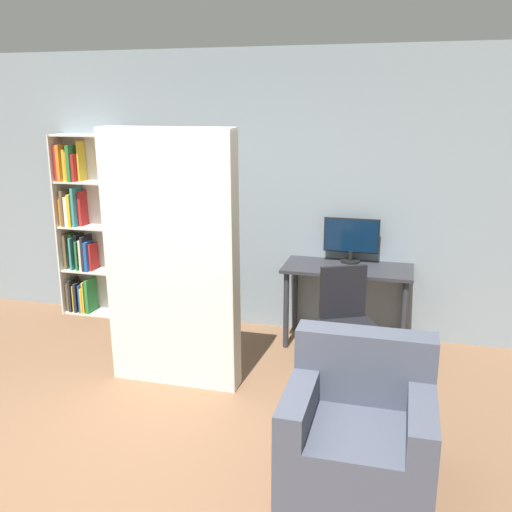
% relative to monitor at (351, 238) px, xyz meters
% --- Properties ---
extents(ground_plane, '(16.00, 16.00, 0.00)m').
position_rel_monitor_xyz_m(ground_plane, '(-1.12, -2.54, -0.99)').
color(ground_plane, brown).
extents(wall_back, '(8.00, 0.06, 2.70)m').
position_rel_monitor_xyz_m(wall_back, '(-1.12, 0.14, 0.36)').
color(wall_back, gray).
rests_on(wall_back, ground).
extents(desk, '(1.17, 0.55, 0.75)m').
position_rel_monitor_xyz_m(desk, '(-0.01, -0.17, -0.35)').
color(desk, '#2D2D33').
rests_on(desk, ground).
extents(monitor, '(0.51, 0.18, 0.42)m').
position_rel_monitor_xyz_m(monitor, '(0.00, 0.00, 0.00)').
color(monitor, black).
rests_on(monitor, desk).
extents(office_chair, '(0.59, 0.59, 0.90)m').
position_rel_monitor_xyz_m(office_chair, '(0.08, -0.79, -0.63)').
color(office_chair, '#4C4C51').
rests_on(office_chair, ground).
extents(bookshelf, '(0.66, 0.28, 1.90)m').
position_rel_monitor_xyz_m(bookshelf, '(-2.78, -0.00, -0.08)').
color(bookshelf, beige).
rests_on(bookshelf, ground).
extents(mattress_near, '(1.04, 0.24, 2.03)m').
position_rel_monitor_xyz_m(mattress_near, '(-1.24, -1.28, 0.03)').
color(mattress_near, silver).
rests_on(mattress_near, ground).
extents(armchair, '(0.85, 0.80, 0.85)m').
position_rel_monitor_xyz_m(armchair, '(0.29, -2.16, -0.67)').
color(armchair, '#474C5B').
rests_on(armchair, ground).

